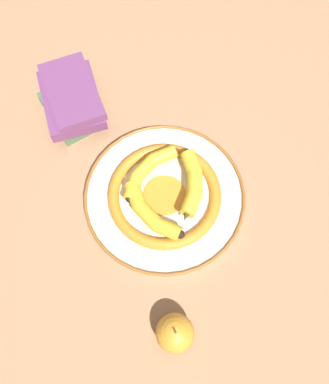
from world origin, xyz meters
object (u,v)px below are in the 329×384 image
(banana_a, at_px, (149,212))
(banana_c, at_px, (148,169))
(apple, at_px, (175,333))
(decorative_bowl, at_px, (164,196))
(banana_b, at_px, (192,184))
(book_stack, at_px, (71,101))

(banana_a, bearing_deg, banana_c, 139.20)
(banana_a, distance_m, apple, 0.26)
(decorative_bowl, bearing_deg, banana_b, 111.08)
(banana_c, bearing_deg, banana_a, 42.39)
(banana_b, height_order, book_stack, book_stack)
(banana_a, bearing_deg, decorative_bowl, 104.45)
(banana_b, relative_size, banana_c, 1.08)
(decorative_bowl, height_order, banana_c, banana_c)
(banana_a, relative_size, banana_c, 0.96)
(apple, bearing_deg, banana_c, -160.47)
(book_stack, bearing_deg, decorative_bowl, -161.30)
(banana_c, relative_size, apple, 1.82)
(book_stack, bearing_deg, banana_b, -153.02)
(banana_a, bearing_deg, banana_b, 81.03)
(banana_a, distance_m, book_stack, 0.36)
(banana_b, relative_size, apple, 1.96)
(apple, bearing_deg, book_stack, -144.86)
(banana_c, xyz_separation_m, apple, (0.34, 0.12, -0.02))
(banana_c, xyz_separation_m, book_stack, (-0.16, -0.23, -0.00))
(decorative_bowl, xyz_separation_m, banana_b, (-0.02, 0.06, 0.04))
(decorative_bowl, distance_m, banana_b, 0.08)
(banana_a, xyz_separation_m, apple, (0.24, 0.10, -0.02))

